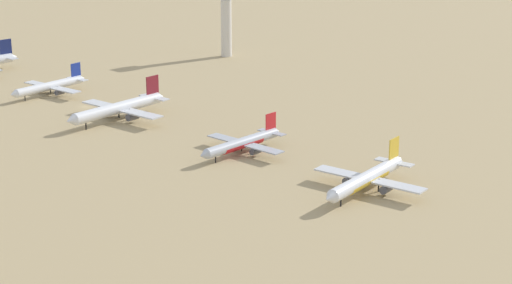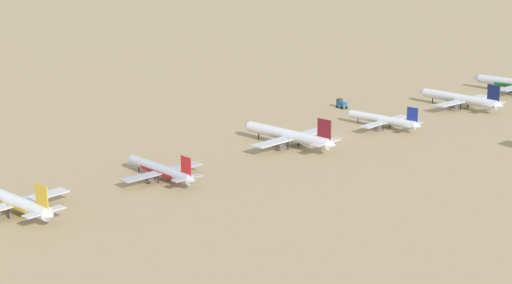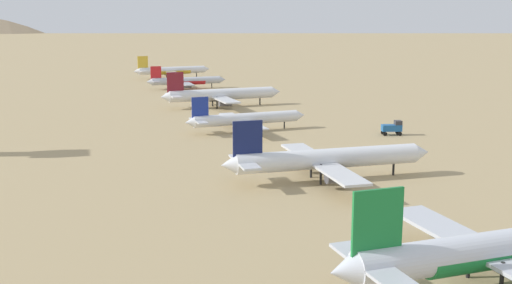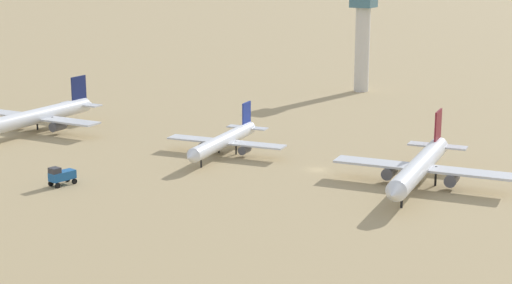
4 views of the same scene
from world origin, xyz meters
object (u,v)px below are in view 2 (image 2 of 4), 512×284
(parked_jet_2, at_px, (383,120))
(parked_jet_4, at_px, (160,170))
(parked_jet_1, at_px, (461,99))
(parked_jet_5, at_px, (12,201))
(parked_jet_3, at_px, (289,135))
(service_truck, at_px, (341,103))

(parked_jet_2, relative_size, parked_jet_4, 1.02)
(parked_jet_1, height_order, parked_jet_5, parked_jet_1)
(parked_jet_1, relative_size, parked_jet_5, 1.10)
(parked_jet_2, xyz_separation_m, parked_jet_3, (3.31, 46.72, 0.81))
(parked_jet_3, relative_size, parked_jet_4, 1.26)
(parked_jet_4, bearing_deg, parked_jet_5, 89.48)
(parked_jet_3, height_order, service_truck, parked_jet_3)
(parked_jet_2, height_order, service_truck, parked_jet_2)
(service_truck, bearing_deg, parked_jet_4, 106.99)
(parked_jet_5, bearing_deg, parked_jet_3, -88.51)
(parked_jet_4, height_order, parked_jet_5, parked_jet_5)
(parked_jet_5, xyz_separation_m, service_truck, (35.71, -164.60, -1.66))
(parked_jet_4, xyz_separation_m, service_truck, (36.13, -118.26, -1.22))
(parked_jet_1, height_order, service_truck, parked_jet_1)
(parked_jet_2, bearing_deg, parked_jet_3, 85.94)
(parked_jet_3, xyz_separation_m, parked_jet_4, (-3.07, 55.78, -0.91))
(parked_jet_1, bearing_deg, parked_jet_4, 90.73)
(parked_jet_2, height_order, parked_jet_4, parked_jet_2)
(parked_jet_2, bearing_deg, parked_jet_1, -87.63)
(parked_jet_1, bearing_deg, parked_jet_5, 90.44)
(parked_jet_3, xyz_separation_m, service_truck, (33.07, -62.48, -2.13))
(parked_jet_4, bearing_deg, service_truck, -73.01)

